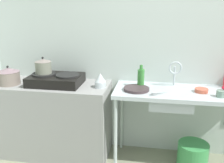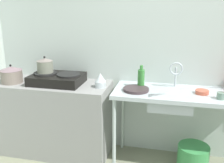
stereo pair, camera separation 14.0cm
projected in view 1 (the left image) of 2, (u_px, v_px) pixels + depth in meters
name	position (u px, v px, depth m)	size (l,w,h in m)	color
wall_back	(194.00, 47.00, 2.71)	(5.29, 0.10, 2.44)	#B5C1BB
counter_concrete	(53.00, 119.00, 2.89)	(1.28, 0.53, 0.83)	gray
counter_sink	(186.00, 98.00, 2.56)	(1.43, 0.53, 0.83)	#B0BBC1
stove	(56.00, 79.00, 2.74)	(0.55, 0.39, 0.12)	black
pot_on_left_burner	(43.00, 66.00, 2.72)	(0.17, 0.17, 0.18)	slate
pot_beside_stove	(9.00, 76.00, 2.74)	(0.24, 0.24, 0.20)	gray
percolator	(100.00, 81.00, 2.63)	(0.12, 0.12, 0.15)	silver
sink_basin	(170.00, 99.00, 2.55)	(0.42, 0.37, 0.15)	#B0BBC1
faucet	(175.00, 70.00, 2.63)	(0.14, 0.08, 0.27)	#B0BBC1
frying_pan	(136.00, 89.00, 2.56)	(0.26, 0.26, 0.03)	#3B2E31
cup_by_rack	(221.00, 94.00, 2.37)	(0.08, 0.08, 0.06)	slate
small_bowl_on_drainboard	(201.00, 90.00, 2.51)	(0.13, 0.13, 0.04)	#BE563F
bottle_by_sink	(141.00, 78.00, 2.64)	(0.07, 0.07, 0.23)	#347A33
bucket_on_floor	(193.00, 155.00, 2.68)	(0.32, 0.32, 0.27)	#388C4A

